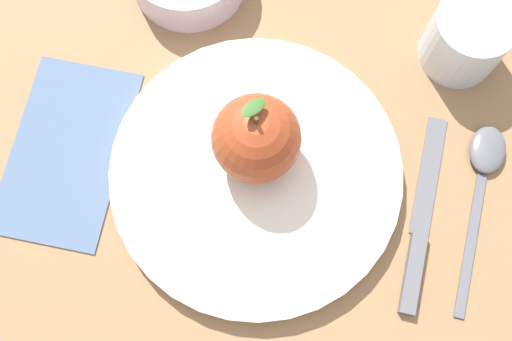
{
  "coord_description": "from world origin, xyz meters",
  "views": [
    {
      "loc": [
        -0.16,
        0.05,
        0.55
      ],
      "look_at": [
        -0.01,
        0.02,
        0.02
      ],
      "focal_mm": 42.86,
      "sensor_mm": 36.0,
      "label": 1
    }
  ],
  "objects_px": {
    "cup": "(468,36)",
    "linen_napkin": "(67,151)",
    "knife": "(420,230)",
    "spoon": "(484,171)",
    "apple": "(256,139)",
    "dinner_plate": "(256,173)"
  },
  "relations": [
    {
      "from": "cup",
      "to": "spoon",
      "type": "distance_m",
      "value": 0.13
    },
    {
      "from": "apple",
      "to": "spoon",
      "type": "height_order",
      "value": "apple"
    },
    {
      "from": "linen_napkin",
      "to": "knife",
      "type": "bearing_deg",
      "value": -115.38
    },
    {
      "from": "dinner_plate",
      "to": "cup",
      "type": "relative_size",
      "value": 3.55
    },
    {
      "from": "dinner_plate",
      "to": "apple",
      "type": "bearing_deg",
      "value": -13.05
    },
    {
      "from": "dinner_plate",
      "to": "knife",
      "type": "bearing_deg",
      "value": -121.47
    },
    {
      "from": "cup",
      "to": "knife",
      "type": "bearing_deg",
      "value": 152.19
    },
    {
      "from": "dinner_plate",
      "to": "linen_napkin",
      "type": "relative_size",
      "value": 1.49
    },
    {
      "from": "dinner_plate",
      "to": "linen_napkin",
      "type": "distance_m",
      "value": 0.18
    },
    {
      "from": "apple",
      "to": "dinner_plate",
      "type": "bearing_deg",
      "value": 166.95
    },
    {
      "from": "apple",
      "to": "cup",
      "type": "xyz_separation_m",
      "value": [
        0.06,
        -0.22,
        -0.02
      ]
    },
    {
      "from": "spoon",
      "to": "linen_napkin",
      "type": "height_order",
      "value": "spoon"
    },
    {
      "from": "knife",
      "to": "linen_napkin",
      "type": "xyz_separation_m",
      "value": [
        0.15,
        0.31,
        -0.0
      ]
    },
    {
      "from": "apple",
      "to": "linen_napkin",
      "type": "relative_size",
      "value": 0.5
    },
    {
      "from": "cup",
      "to": "knife",
      "type": "relative_size",
      "value": 0.43
    },
    {
      "from": "knife",
      "to": "linen_napkin",
      "type": "distance_m",
      "value": 0.34
    },
    {
      "from": "apple",
      "to": "cup",
      "type": "relative_size",
      "value": 1.19
    },
    {
      "from": "cup",
      "to": "spoon",
      "type": "xyz_separation_m",
      "value": [
        -0.12,
        0.01,
        -0.03
      ]
    },
    {
      "from": "cup",
      "to": "linen_napkin",
      "type": "xyz_separation_m",
      "value": [
        -0.02,
        0.39,
        -0.04
      ]
    },
    {
      "from": "linen_napkin",
      "to": "cup",
      "type": "bearing_deg",
      "value": -87.19
    },
    {
      "from": "knife",
      "to": "spoon",
      "type": "height_order",
      "value": "spoon"
    },
    {
      "from": "apple",
      "to": "linen_napkin",
      "type": "height_order",
      "value": "apple"
    }
  ]
}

